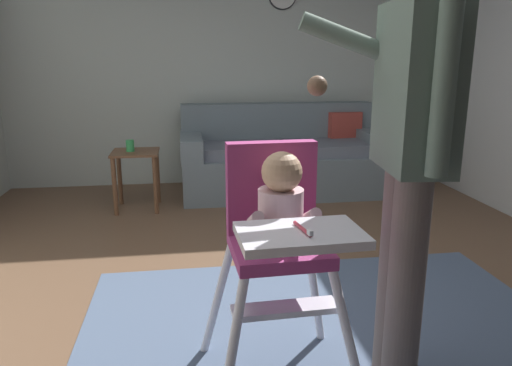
% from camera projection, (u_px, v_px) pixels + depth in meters
% --- Properties ---
extents(ground, '(6.12, 7.23, 0.10)m').
position_uv_depth(ground, '(276.00, 315.00, 2.63)').
color(ground, brown).
extents(wall_far, '(5.32, 0.06, 2.55)m').
position_uv_depth(wall_far, '(227.00, 61.00, 5.03)').
color(wall_far, '#B6C0B9').
rests_on(wall_far, ground).
extents(couch, '(1.99, 0.86, 0.86)m').
position_uv_depth(couch, '(283.00, 159.00, 4.83)').
color(couch, slate).
rests_on(couch, ground).
extents(high_chair, '(0.63, 0.74, 0.99)m').
position_uv_depth(high_chair, '(279.00, 224.00, 1.84)').
color(high_chair, white).
rests_on(high_chair, ground).
extents(adult_standing, '(0.51, 0.53, 1.68)m').
position_uv_depth(adult_standing, '(409.00, 155.00, 1.79)').
color(adult_standing, '#6B5D57').
rests_on(adult_standing, ground).
extents(side_table, '(0.40, 0.40, 0.52)m').
position_uv_depth(side_table, '(136.00, 167.00, 4.25)').
color(side_table, brown).
rests_on(side_table, ground).
extents(sippy_cup, '(0.07, 0.07, 0.10)m').
position_uv_depth(sippy_cup, '(130.00, 146.00, 4.19)').
color(sippy_cup, green).
rests_on(sippy_cup, side_table).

